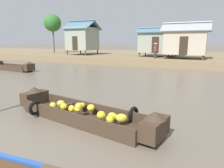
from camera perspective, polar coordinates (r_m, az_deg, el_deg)
The scene contains 9 objects.
ground_plane at distance 12.45m, azimuth 3.88°, elevation 0.02°, with size 300.00×300.00×0.00m, color #665B4C.
riverbank_strip at distance 30.23m, azimuth 17.10°, elevation 7.12°, with size 160.00×20.00×0.73m, color #7F6B4C.
banana_boat at distance 6.75m, azimuth -8.16°, elevation -7.92°, with size 5.55×1.87×0.81m.
cargo_boat_upstream at distance 20.27m, azimuth -25.82°, elevation 4.28°, with size 4.95×1.25×0.90m.
stilt_house_left at distance 29.07m, azimuth -8.17°, elevation 12.42°, with size 3.97×4.04×4.56m.
stilt_house_mid_left at distance 25.50m, azimuth 12.73°, elevation 11.35°, with size 4.91×3.41×3.44m.
stilt_house_mid_right at distance 23.02m, azimuth 19.65°, elevation 11.07°, with size 4.75×3.17×3.73m.
palm_tree_near at distance 34.51m, azimuth -16.13°, elevation 15.86°, with size 2.63×2.63×5.89m.
vendor_person at distance 22.80m, azimuth 11.94°, elevation 9.30°, with size 0.44×0.44×1.66m.
Camera 1 is at (4.49, -1.34, 2.52)m, focal length 33.02 mm.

